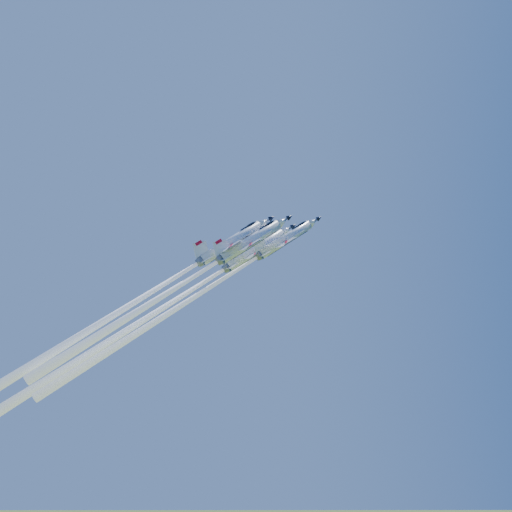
{
  "coord_description": "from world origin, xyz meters",
  "views": [
    {
      "loc": [
        -0.16,
        -101.87,
        81.78
      ],
      "look_at": [
        0.0,
        0.0,
        104.49
      ],
      "focal_mm": 40.0,
      "sensor_mm": 36.0,
      "label": 1
    }
  ],
  "objects_px": {
    "jet_left": "(166,306)",
    "jet_lead": "(196,296)",
    "jet_slot": "(135,302)",
    "jet_right": "(176,288)"
  },
  "relations": [
    {
      "from": "jet_lead",
      "to": "jet_left",
      "type": "xyz_separation_m",
      "value": [
        -5.9,
        3.59,
        -1.35
      ]
    },
    {
      "from": "jet_left",
      "to": "jet_right",
      "type": "height_order",
      "value": "jet_left"
    },
    {
      "from": "jet_lead",
      "to": "jet_left",
      "type": "height_order",
      "value": "jet_lead"
    },
    {
      "from": "jet_left",
      "to": "jet_lead",
      "type": "bearing_deg",
      "value": 41.72
    },
    {
      "from": "jet_slot",
      "to": "jet_right",
      "type": "bearing_deg",
      "value": 67.65
    },
    {
      "from": "jet_left",
      "to": "jet_slot",
      "type": "height_order",
      "value": "jet_left"
    },
    {
      "from": "jet_left",
      "to": "jet_slot",
      "type": "xyz_separation_m",
      "value": [
        -3.89,
        -8.45,
        -0.41
      ]
    },
    {
      "from": "jet_lead",
      "to": "jet_right",
      "type": "distance_m",
      "value": 6.25
    },
    {
      "from": "jet_right",
      "to": "jet_slot",
      "type": "xyz_separation_m",
      "value": [
        -6.88,
        0.65,
        -2.31
      ]
    },
    {
      "from": "jet_left",
      "to": "jet_slot",
      "type": "bearing_deg",
      "value": -41.71
    }
  ]
}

